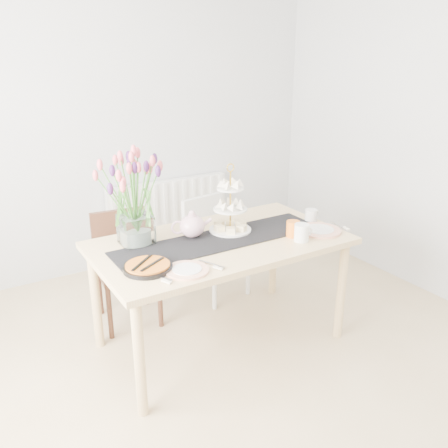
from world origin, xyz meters
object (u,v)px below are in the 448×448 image
cake_stand (230,215)px  plate_left (187,270)px  radiator (169,211)px  mug_white (302,233)px  teapot (192,226)px  dining_table (220,251)px  tulip_vase (133,186)px  plate_right (319,230)px  chair_white (211,239)px  chair_brown (124,259)px  mug_orange (293,229)px  cream_jug (311,215)px  tart_tin (148,267)px

cake_stand → plate_left: size_ratio=1.69×
radiator → mug_white: 1.85m
radiator → teapot: bearing=-109.0°
dining_table → tulip_vase: tulip_vase is taller
cake_stand → dining_table: bearing=-144.5°
cake_stand → plate_left: 0.67m
plate_right → plate_left: bearing=-175.5°
tulip_vase → chair_white: bearing=30.0°
chair_brown → mug_orange: 1.25m
mug_orange → plate_left: mug_orange is taller
mug_white → plate_left: mug_white is taller
tulip_vase → cream_jug: size_ratio=8.10×
chair_brown → tulip_vase: (-0.06, -0.44, 0.66)m
dining_table → plate_left: (-0.39, -0.29, 0.08)m
tart_tin → radiator: bearing=61.6°
cake_stand → teapot: (-0.27, 0.03, -0.04)m
radiator → mug_white: mug_white is taller
mug_orange → plate_right: mug_orange is taller
cake_stand → plate_left: bearing=-143.4°
cream_jug → tart_tin: bearing=-174.4°
chair_brown → tart_tin: chair_brown is taller
radiator → plate_left: size_ratio=4.93×
teapot → mug_orange: bearing=-14.2°
tart_tin → mug_orange: size_ratio=2.65×
mug_white → plate_right: size_ratio=0.38×
chair_brown → mug_white: 1.31m
tart_tin → mug_orange: (1.00, -0.03, 0.04)m
dining_table → cake_stand: bearing=35.5°
mug_orange → cream_jug: bearing=-30.2°
radiator → mug_orange: (0.09, -1.72, 0.35)m
tulip_vase → mug_orange: size_ratio=6.59×
tulip_vase → plate_right: size_ratio=2.35×
tart_tin → tulip_vase: bearing=77.2°
radiator → cream_jug: 1.64m
dining_table → mug_orange: mug_orange is taller
radiator → cake_stand: 1.51m
chair_brown → plate_left: chair_brown is taller
cream_jug → mug_white: mug_white is taller
dining_table → tart_tin: size_ratio=5.81×
mug_orange → plate_right: (0.21, -0.02, -0.04)m
cream_jug → mug_white: bearing=-140.3°
dining_table → chair_brown: 0.81m
dining_table → cream_jug: 0.74m
mug_white → plate_right: (0.21, 0.07, -0.05)m
cake_stand → teapot: cake_stand is taller
radiator → teapot: (-0.48, -1.40, 0.38)m
radiator → cake_stand: bearing=-98.4°
tulip_vase → dining_table: bearing=-24.3°
tart_tin → mug_orange: bearing=-1.5°
chair_brown → cake_stand: cake_stand is taller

